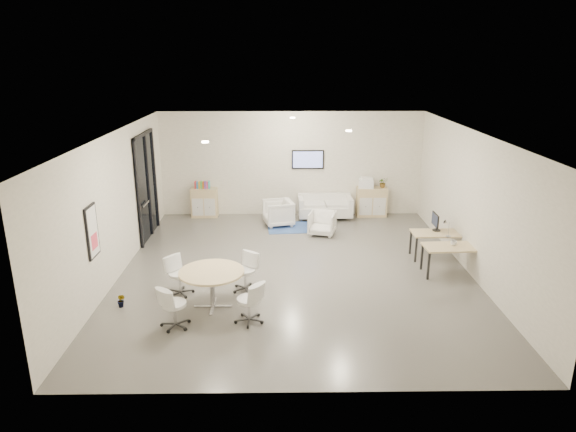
% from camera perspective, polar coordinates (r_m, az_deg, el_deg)
% --- Properties ---
extents(room_shell, '(9.60, 10.60, 4.80)m').
position_cam_1_polar(room_shell, '(11.45, 0.84, 1.23)').
color(room_shell, '#5D5B54').
rests_on(room_shell, ground).
extents(glass_door, '(0.09, 1.90, 2.85)m').
position_cam_1_polar(glass_door, '(14.36, -15.45, 3.55)').
color(glass_door, black).
rests_on(glass_door, room_shell).
extents(artwork, '(0.05, 0.54, 1.04)m').
position_cam_1_polar(artwork, '(10.59, -20.93, -1.64)').
color(artwork, black).
rests_on(artwork, room_shell).
extents(wall_tv, '(0.98, 0.06, 0.58)m').
position_cam_1_polar(wall_tv, '(15.78, 2.21, 6.30)').
color(wall_tv, black).
rests_on(wall_tv, room_shell).
extents(ceiling_spots, '(3.14, 4.14, 0.03)m').
position_cam_1_polar(ceiling_spots, '(11.94, -0.21, 9.66)').
color(ceiling_spots, '#FFEAC6').
rests_on(ceiling_spots, room_shell).
extents(sideboard_left, '(0.80, 0.41, 0.90)m').
position_cam_1_polar(sideboard_left, '(16.04, -9.26, 1.48)').
color(sideboard_left, tan).
rests_on(sideboard_left, room_shell).
extents(sideboard_right, '(0.91, 0.44, 0.91)m').
position_cam_1_polar(sideboard_right, '(16.10, 9.26, 1.57)').
color(sideboard_right, tan).
rests_on(sideboard_right, room_shell).
extents(books, '(0.46, 0.14, 0.22)m').
position_cam_1_polar(books, '(15.91, -9.50, 3.42)').
color(books, red).
rests_on(books, sideboard_left).
extents(printer, '(0.51, 0.45, 0.32)m').
position_cam_1_polar(printer, '(15.92, 8.69, 3.68)').
color(printer, white).
rests_on(printer, sideboard_right).
extents(loveseat, '(1.65, 0.87, 0.61)m').
position_cam_1_polar(loveseat, '(15.79, 4.10, 0.97)').
color(loveseat, silver).
rests_on(loveseat, room_shell).
extents(blue_rug, '(1.68, 1.19, 0.01)m').
position_cam_1_polar(blue_rug, '(14.93, 0.83, -1.27)').
color(blue_rug, '#2D448A').
rests_on(blue_rug, room_shell).
extents(armchair_left, '(0.91, 0.95, 0.82)m').
position_cam_1_polar(armchair_left, '(15.05, -1.09, 0.49)').
color(armchair_left, silver).
rests_on(armchair_left, room_shell).
extents(armchair_right, '(0.84, 0.81, 0.71)m').
position_cam_1_polar(armchair_right, '(14.29, 3.82, -0.69)').
color(armchair_right, silver).
rests_on(armchair_right, room_shell).
extents(desk_rear, '(1.26, 0.63, 0.66)m').
position_cam_1_polar(desk_rear, '(13.08, 16.31, -2.05)').
color(desk_rear, tan).
rests_on(desk_rear, room_shell).
extents(desk_front, '(1.34, 0.72, 0.68)m').
position_cam_1_polar(desk_front, '(12.19, 17.85, -3.51)').
color(desk_front, tan).
rests_on(desk_front, room_shell).
extents(monitor, '(0.20, 0.50, 0.44)m').
position_cam_1_polar(monitor, '(13.11, 16.07, -0.59)').
color(monitor, black).
rests_on(monitor, desk_rear).
extents(round_table, '(1.28, 1.28, 0.78)m').
position_cam_1_polar(round_table, '(10.19, -8.49, -6.49)').
color(round_table, tan).
rests_on(round_table, room_shell).
extents(meeting_chairs, '(2.32, 2.32, 0.82)m').
position_cam_1_polar(meeting_chairs, '(10.31, -8.42, -7.95)').
color(meeting_chairs, white).
rests_on(meeting_chairs, room_shell).
extents(plant_cabinet, '(0.33, 0.36, 0.24)m').
position_cam_1_polar(plant_cabinet, '(16.02, 10.50, 3.57)').
color(plant_cabinet, '#3F7F3F').
rests_on(plant_cabinet, sideboard_right).
extents(plant_floor, '(0.24, 0.33, 0.13)m').
position_cam_1_polar(plant_floor, '(10.87, -18.00, -9.30)').
color(plant_floor, '#3F7F3F').
rests_on(plant_floor, room_shell).
extents(cup, '(0.15, 0.12, 0.14)m').
position_cam_1_polar(cup, '(12.20, 17.93, -2.81)').
color(cup, white).
rests_on(cup, desk_front).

